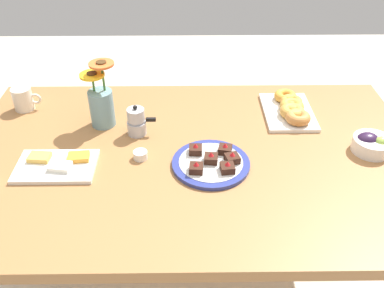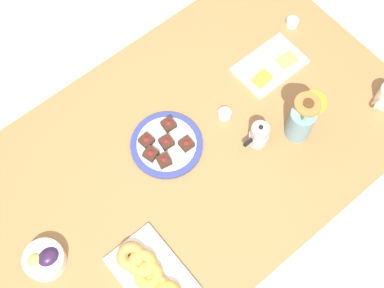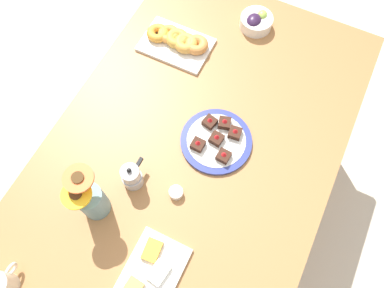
# 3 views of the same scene
# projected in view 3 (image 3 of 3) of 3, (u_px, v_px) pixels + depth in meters

# --- Properties ---
(ground_plane) EXTENTS (6.00, 6.00, 0.00)m
(ground_plane) POSITION_uv_depth(u_px,v_px,m) (192.00, 202.00, 2.02)
(ground_plane) COLOR beige
(dining_table) EXTENTS (1.60, 1.00, 0.74)m
(dining_table) POSITION_uv_depth(u_px,v_px,m) (192.00, 157.00, 1.43)
(dining_table) COLOR #9E6B3D
(dining_table) RESTS_ON ground_plane
(coffee_mug) EXTENTS (0.11, 0.08, 0.09)m
(coffee_mug) POSITION_uv_depth(u_px,v_px,m) (1.00, 284.00, 1.12)
(coffee_mug) COLOR silver
(coffee_mug) RESTS_ON dining_table
(grape_bowl) EXTENTS (0.13, 0.13, 0.07)m
(grape_bowl) POSITION_uv_depth(u_px,v_px,m) (256.00, 21.00, 1.55)
(grape_bowl) COLOR white
(grape_bowl) RESTS_ON dining_table
(cheese_platter) EXTENTS (0.26, 0.17, 0.03)m
(cheese_platter) POSITION_uv_depth(u_px,v_px,m) (150.00, 275.00, 1.16)
(cheese_platter) COLOR white
(cheese_platter) RESTS_ON dining_table
(croissant_platter) EXTENTS (0.19, 0.29, 0.05)m
(croissant_platter) POSITION_uv_depth(u_px,v_px,m) (178.00, 41.00, 1.51)
(croissant_platter) COLOR white
(croissant_platter) RESTS_ON dining_table
(jam_cup_honey) EXTENTS (0.05, 0.05, 0.03)m
(jam_cup_honey) POSITION_uv_depth(u_px,v_px,m) (176.00, 192.00, 1.27)
(jam_cup_honey) COLOR white
(jam_cup_honey) RESTS_ON dining_table
(dessert_plate) EXTENTS (0.26, 0.26, 0.05)m
(dessert_plate) POSITION_uv_depth(u_px,v_px,m) (216.00, 140.00, 1.35)
(dessert_plate) COLOR navy
(dessert_plate) RESTS_ON dining_table
(flower_vase) EXTENTS (0.13, 0.10, 0.25)m
(flower_vase) POSITION_uv_depth(u_px,v_px,m) (91.00, 200.00, 1.18)
(flower_vase) COLOR #6B939E
(flower_vase) RESTS_ON dining_table
(moka_pot) EXTENTS (0.11, 0.07, 0.12)m
(moka_pot) POSITION_uv_depth(u_px,v_px,m) (132.00, 177.00, 1.25)
(moka_pot) COLOR #B7B7BC
(moka_pot) RESTS_ON dining_table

